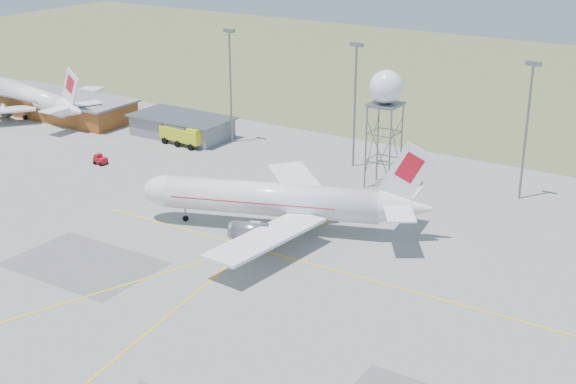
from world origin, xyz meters
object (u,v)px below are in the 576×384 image
Objects in this scene: radar_tower at (385,122)px; baggage_tug at (100,161)px; airliner_far at (33,98)px; airliner_main at (276,200)px; fire_truck at (184,136)px.

baggage_tug is (-44.53, -15.77, -9.58)m from radar_tower.
airliner_far is 1.96× the size of radar_tower.
radar_tower is 48.20m from baggage_tug.
airliner_far is at bearing -179.63° from radar_tower.
radar_tower is at bearing -121.66° from airliner_main.
fire_truck reaches higher than baggage_tug.
airliner_far is 38.91m from fire_truck.
airliner_main is at bearing -8.58° from baggage_tug.
airliner_far is at bearing -174.03° from fire_truck.
fire_truck is at bearing 74.06° from baggage_tug.
airliner_main reaches higher than airliner_far.
radar_tower is at bearing 4.62° from fire_truck.
airliner_main is at bearing -28.47° from fire_truck.
airliner_main is 2.11× the size of radar_tower.
airliner_main reaches higher than baggage_tug.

